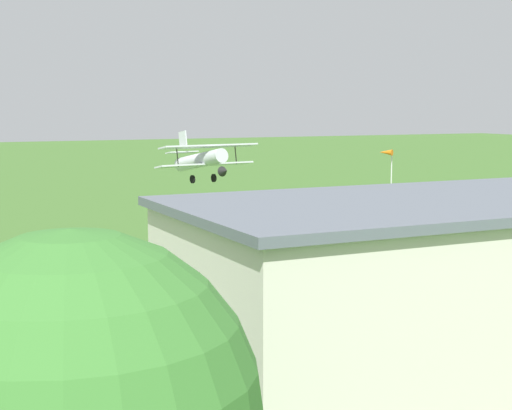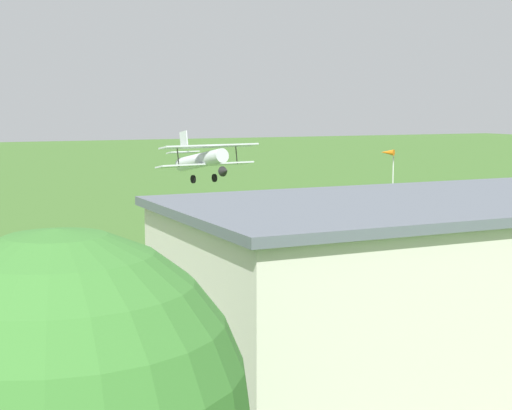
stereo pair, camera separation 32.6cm
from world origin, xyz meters
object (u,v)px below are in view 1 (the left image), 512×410
object	(u,v)px
car_green	(488,265)
biplane	(202,159)
hangar	(492,281)
car_silver	(106,312)
windsock	(387,158)
person_near_hangar_door	(282,283)
person_watching_takeoff	(222,295)
person_walking_on_apron	(450,271)
person_by_parked_cars	(238,283)

from	to	relation	value
car_green	biplane	bearing A→B (deg)	-55.14
hangar	car_silver	world-z (taller)	hangar
biplane	windsock	world-z (taller)	biplane
person_near_hangar_door	person_watching_takeoff	world-z (taller)	person_near_hangar_door
car_silver	person_walking_on_apron	bearing A→B (deg)	-178.29
biplane	person_near_hangar_door	xyz separation A→B (m)	(1.60, 16.54, -6.17)
person_by_parked_cars	windsock	distance (m)	35.18
car_silver	person_walking_on_apron	xyz separation A→B (m)	(-22.00, -0.66, -0.03)
hangar	person_walking_on_apron	world-z (taller)	hangar
person_near_hangar_door	windsock	xyz separation A→B (m)	(-23.70, -23.67, 5.24)
car_green	person_near_hangar_door	bearing A→B (deg)	-6.16
car_silver	windsock	bearing A→B (deg)	-143.21
hangar	person_watching_takeoff	world-z (taller)	hangar
hangar	windsock	distance (m)	44.42
car_silver	person_watching_takeoff	xyz separation A→B (m)	(-6.69, -1.04, -0.08)
person_walking_on_apron	person_near_hangar_door	distance (m)	11.07
biplane	car_silver	bearing A→B (deg)	56.11
person_walking_on_apron	biplane	bearing A→B (deg)	-62.84
person_near_hangar_door	windsock	distance (m)	33.90
car_green	windsock	distance (m)	27.42
car_silver	windsock	size ratio (longest dim) A/B	0.66
person_near_hangar_door	person_by_parked_cars	distance (m)	2.62
person_walking_on_apron	person_near_hangar_door	xyz separation A→B (m)	(10.94, -1.67, -0.03)
person_near_hangar_door	car_silver	bearing A→B (deg)	11.86
car_silver	person_watching_takeoff	world-z (taller)	car_silver
car_green	windsock	size ratio (longest dim) A/B	0.61
person_near_hangar_door	biplane	bearing A→B (deg)	-95.54
windsock	person_near_hangar_door	bearing A→B (deg)	44.96
biplane	hangar	bearing A→B (deg)	90.99
car_green	car_silver	distance (m)	25.27
person_watching_takeoff	person_by_parked_cars	distance (m)	2.77
person_by_parked_cars	windsock	xyz separation A→B (m)	(-26.20, -22.91, 5.17)
car_silver	biplane	bearing A→B (deg)	-123.89
person_near_hangar_door	person_watching_takeoff	xyz separation A→B (m)	(4.37, 1.29, -0.02)
person_watching_takeoff	person_near_hangar_door	bearing A→B (deg)	-163.57
hangar	person_watching_takeoff	xyz separation A→B (m)	(6.52, -13.82, -2.95)
hangar	person_near_hangar_door	bearing A→B (deg)	-81.90
car_green	person_by_parked_cars	world-z (taller)	person_by_parked_cars
person_near_hangar_door	person_watching_takeoff	size ratio (longest dim) A/B	1.02
hangar	person_watching_takeoff	size ratio (longest dim) A/B	17.86
car_green	person_watching_takeoff	world-z (taller)	car_green
car_green	car_silver	bearing A→B (deg)	1.79
car_green	person_by_parked_cars	bearing A→B (deg)	-7.82
car_silver	person_by_parked_cars	world-z (taller)	person_by_parked_cars
person_by_parked_cars	person_walking_on_apron	bearing A→B (deg)	169.77
biplane	car_silver	size ratio (longest dim) A/B	1.81
person_by_parked_cars	person_near_hangar_door	bearing A→B (deg)	163.09
hangar	car_green	xyz separation A→B (m)	(-12.04, -13.58, -2.86)
hangar	car_green	bearing A→B (deg)	-131.57
person_watching_takeoff	windsock	world-z (taller)	windsock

